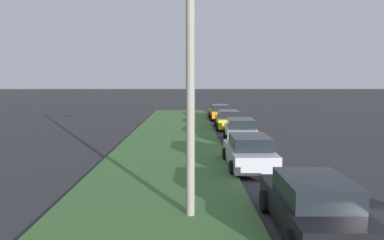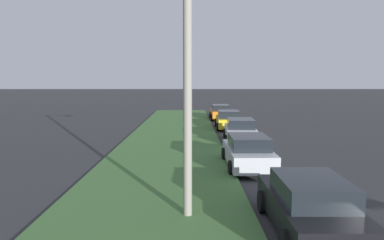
{
  "view_description": "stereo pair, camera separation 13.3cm",
  "coord_description": "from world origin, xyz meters",
  "px_view_note": "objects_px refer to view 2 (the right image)",
  "views": [
    {
      "loc": [
        -3.85,
        6.65,
        3.87
      ],
      "look_at": [
        18.56,
        6.4,
        1.32
      ],
      "focal_mm": 32.75,
      "sensor_mm": 36.0,
      "label": 1
    },
    {
      "loc": [
        -3.85,
        6.52,
        3.87
      ],
      "look_at": [
        18.56,
        6.4,
        1.32
      ],
      "focal_mm": 32.75,
      "sensor_mm": 36.0,
      "label": 2
    }
  ],
  "objects_px": {
    "parked_car_black": "(309,205)",
    "parked_car_orange": "(220,112)",
    "parked_car_silver": "(248,152)",
    "streetlight": "(201,61)",
    "parked_car_white": "(240,131)",
    "parked_car_yellow": "(228,120)"
  },
  "relations": [
    {
      "from": "parked_car_black",
      "to": "parked_car_orange",
      "type": "distance_m",
      "value": 25.95
    },
    {
      "from": "parked_car_black",
      "to": "parked_car_silver",
      "type": "xyz_separation_m",
      "value": [
        6.62,
        0.46,
        0.0
      ]
    },
    {
      "from": "parked_car_black",
      "to": "parked_car_orange",
      "type": "bearing_deg",
      "value": 0.74
    },
    {
      "from": "streetlight",
      "to": "parked_car_silver",
      "type": "bearing_deg",
      "value": -21.59
    },
    {
      "from": "parked_car_white",
      "to": "parked_car_yellow",
      "type": "bearing_deg",
      "value": 4.3
    },
    {
      "from": "streetlight",
      "to": "parked_car_yellow",
      "type": "bearing_deg",
      "value": -8.59
    },
    {
      "from": "streetlight",
      "to": "parked_car_orange",
      "type": "bearing_deg",
      "value": -6.17
    },
    {
      "from": "parked_car_orange",
      "to": "parked_car_black",
      "type": "bearing_deg",
      "value": -179.74
    },
    {
      "from": "parked_car_yellow",
      "to": "parked_car_orange",
      "type": "relative_size",
      "value": 1.01
    },
    {
      "from": "streetlight",
      "to": "parked_car_white",
      "type": "bearing_deg",
      "value": -13.08
    },
    {
      "from": "parked_car_silver",
      "to": "parked_car_orange",
      "type": "bearing_deg",
      "value": -1.69
    },
    {
      "from": "parked_car_silver",
      "to": "parked_car_orange",
      "type": "xyz_separation_m",
      "value": [
        19.33,
        -0.44,
        0.0
      ]
    },
    {
      "from": "parked_car_orange",
      "to": "streetlight",
      "type": "height_order",
      "value": "streetlight"
    },
    {
      "from": "streetlight",
      "to": "parked_car_black",
      "type": "bearing_deg",
      "value": -107.93
    },
    {
      "from": "parked_car_black",
      "to": "parked_car_white",
      "type": "height_order",
      "value": "same"
    },
    {
      "from": "parked_car_white",
      "to": "parked_car_orange",
      "type": "relative_size",
      "value": 1.02
    },
    {
      "from": "parked_car_silver",
      "to": "parked_car_yellow",
      "type": "relative_size",
      "value": 0.99
    },
    {
      "from": "parked_car_white",
      "to": "parked_car_black",
      "type": "bearing_deg",
      "value": -177.34
    },
    {
      "from": "parked_car_black",
      "to": "parked_car_silver",
      "type": "height_order",
      "value": "same"
    },
    {
      "from": "parked_car_black",
      "to": "parked_car_orange",
      "type": "xyz_separation_m",
      "value": [
        25.95,
        0.02,
        0.0
      ]
    },
    {
      "from": "parked_car_white",
      "to": "streetlight",
      "type": "bearing_deg",
      "value": 170.22
    },
    {
      "from": "parked_car_yellow",
      "to": "streetlight",
      "type": "xyz_separation_m",
      "value": [
        -18.37,
        2.78,
        3.67
      ]
    }
  ]
}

